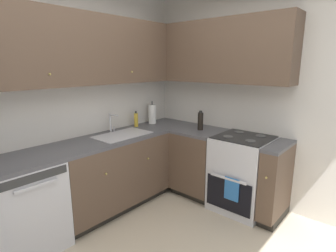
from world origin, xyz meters
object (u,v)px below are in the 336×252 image
oven_range (242,173)px  dishwasher (26,206)px  soap_bottle (136,120)px  oil_bottle (200,121)px  paper_towel_roll (152,114)px

oven_range → dishwasher: bearing=149.4°
dishwasher → soap_bottle: 1.68m
soap_bottle → oil_bottle: (0.43, -0.77, 0.02)m
oil_bottle → dishwasher: bearing=163.7°
dishwasher → oil_bottle: size_ratio=3.42×
dishwasher → paper_towel_roll: 1.97m
oven_range → paper_towel_roll: size_ratio=3.13×
paper_towel_roll → oil_bottle: paper_towel_roll is taller
oven_range → oil_bottle: 0.82m
oven_range → paper_towel_roll: bearing=96.2°
oven_range → oil_bottle: (-0.02, 0.61, 0.56)m
soap_bottle → paper_towel_roll: paper_towel_roll is taller
paper_towel_roll → oil_bottle: size_ratio=1.33×
soap_bottle → oil_bottle: 0.88m
paper_towel_roll → oil_bottle: 0.76m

